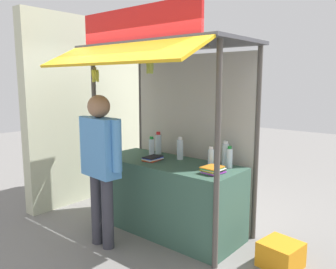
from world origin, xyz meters
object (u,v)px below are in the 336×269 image
magazine_stack_rear_center (213,170)px  plastic_crate (281,254)px  water_bottle_back_right (211,158)px  banana_bunch_inner_right (150,67)px  water_bottle_mid_right (180,149)px  water_bottle_far_right (225,154)px  water_bottle_far_left (152,147)px  vendor_person (100,157)px  water_bottle_right (158,144)px  banana_bunch_inner_left (95,76)px  water_bottle_mid_left (229,158)px  magazine_stack_back_left (153,158)px

magazine_stack_rear_center → plastic_crate: size_ratio=0.70×
water_bottle_back_right → banana_bunch_inner_right: bearing=-126.7°
water_bottle_mid_right → water_bottle_far_right: (0.62, 0.09, 0.00)m
water_bottle_far_left → magazine_stack_rear_center: bearing=-8.4°
water_bottle_back_right → vendor_person: (-0.91, -0.91, 0.04)m
water_bottle_right → banana_bunch_inner_left: (-0.38, -0.76, 0.93)m
vendor_person → water_bottle_mid_right: bearing=-104.2°
magazine_stack_rear_center → water_bottle_far_right: bearing=100.9°
water_bottle_mid_right → water_bottle_back_right: water_bottle_mid_right is taller
water_bottle_far_left → plastic_crate: water_bottle_far_left is taller
water_bottle_mid_right → banana_bunch_inner_left: (-0.82, -0.69, 0.94)m
water_bottle_mid_right → water_bottle_far_right: 0.63m
water_bottle_mid_right → water_bottle_mid_left: water_bottle_mid_right is taller
water_bottle_mid_right → water_bottle_far_left: (-0.38, -0.14, -0.01)m
banana_bunch_inner_right → banana_bunch_inner_left: bearing=179.9°
water_bottle_mid_left → water_bottle_far_left: water_bottle_far_left is taller
water_bottle_mid_right → banana_bunch_inner_left: bearing=-140.2°
water_bottle_far_left → banana_bunch_inner_left: banana_bunch_inner_left is taller
water_bottle_far_right → banana_bunch_inner_left: size_ratio=0.92×
water_bottle_mid_left → plastic_crate: size_ratio=0.69×
magazine_stack_back_left → banana_bunch_inner_right: (0.35, -0.41, 1.14)m
water_bottle_far_right → banana_bunch_inner_right: 1.38m
water_bottle_back_right → banana_bunch_inner_left: (-1.37, -0.58, 0.96)m
magazine_stack_back_left → water_bottle_far_right: bearing=23.2°
water_bottle_mid_right → water_bottle_mid_left: size_ratio=1.14×
banana_bunch_inner_right → vendor_person: 1.16m
water_bottle_back_right → banana_bunch_inner_right: size_ratio=1.09×
magazine_stack_rear_center → water_bottle_right: bearing=162.0°
water_bottle_mid_right → magazine_stack_back_left: 0.38m
water_bottle_far_left → banana_bunch_inner_right: bearing=-48.4°
water_bottle_far_right → magazine_stack_rear_center: bearing=-79.1°
water_bottle_far_right → banana_bunch_inner_right: size_ratio=1.30×
water_bottle_mid_right → water_bottle_far_left: 0.40m
magazine_stack_back_left → water_bottle_back_right: bearing=12.0°
water_bottle_far_left → vendor_person: vendor_person is taller
plastic_crate → magazine_stack_rear_center: bearing=-167.3°
water_bottle_mid_left → vendor_person: 1.50m
water_bottle_mid_right → water_bottle_mid_left: 0.71m
water_bottle_far_right → water_bottle_right: bearing=-178.9°
water_bottle_back_right → plastic_crate: water_bottle_back_right is taller
water_bottle_far_right → banana_bunch_inner_right: (-0.51, -0.78, 1.02)m
water_bottle_back_right → banana_bunch_inner_left: 1.77m
water_bottle_mid_right → water_bottle_back_right: (0.54, -0.11, -0.02)m
water_bottle_far_right → water_bottle_mid_right: bearing=-171.5°
banana_bunch_inner_left → plastic_crate: banana_bunch_inner_left is taller
water_bottle_mid_right → water_bottle_far_right: water_bottle_far_right is taller
magazine_stack_rear_center → magazine_stack_back_left: magazine_stack_rear_center is taller
water_bottle_mid_left → water_bottle_far_right: (-0.09, 0.06, 0.02)m
magazine_stack_back_left → plastic_crate: magazine_stack_back_left is taller
magazine_stack_rear_center → plastic_crate: 1.12m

